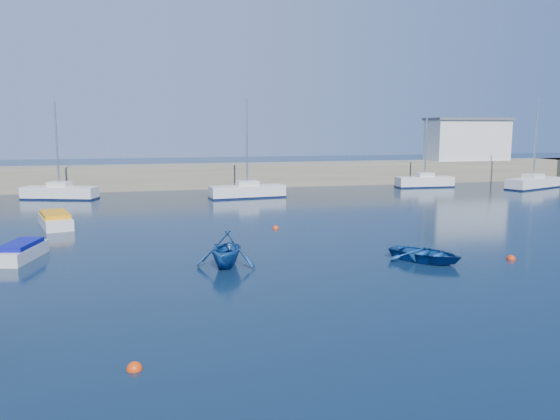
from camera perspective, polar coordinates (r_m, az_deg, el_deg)
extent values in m
plane|color=#0B1C32|center=(19.56, 17.00, -11.78)|extent=(220.00, 220.00, 0.00)
cube|color=#776F5B|center=(62.63, -5.01, 3.63)|extent=(96.00, 4.50, 2.60)
cube|color=silver|center=(73.31, 18.97, 6.90)|extent=(10.00, 4.00, 5.00)
cube|color=silver|center=(55.56, -22.02, 1.67)|extent=(7.18, 4.08, 1.18)
cylinder|color=#B7BABC|center=(55.25, -22.29, 6.38)|extent=(0.17, 0.17, 7.97)
cube|color=silver|center=(52.67, -3.43, 1.93)|extent=(7.40, 2.80, 1.17)
cylinder|color=#B7BABC|center=(52.33, -3.48, 7.09)|extent=(0.17, 0.17, 8.30)
cube|color=silver|center=(64.07, 14.86, 2.85)|extent=(6.56, 2.06, 1.17)
cylinder|color=#B7BABC|center=(63.80, 15.01, 6.71)|extent=(0.17, 0.17, 7.47)
cube|color=silver|center=(66.82, 24.91, 2.56)|extent=(7.91, 4.83, 1.16)
cylinder|color=#B7BABC|center=(66.55, 25.18, 6.83)|extent=(0.17, 0.17, 8.81)
cube|color=silver|center=(30.98, -25.39, -4.09)|extent=(2.11, 3.91, 0.66)
cube|color=#0B0E80|center=(30.89, -25.45, -3.26)|extent=(1.84, 2.99, 0.25)
cube|color=silver|center=(40.23, -22.43, -1.10)|extent=(2.92, 5.12, 0.73)
cube|color=orange|center=(40.16, -22.47, -0.40)|extent=(2.52, 3.93, 0.27)
imported|color=navy|center=(28.52, 14.98, -4.46)|extent=(4.33, 4.56, 0.77)
imported|color=navy|center=(26.60, -5.62, -4.07)|extent=(3.79, 4.07, 1.75)
sphere|color=red|center=(16.38, -14.96, -15.80)|extent=(0.45, 0.45, 0.45)
sphere|color=#AE2C0D|center=(30.46, 22.98, -4.78)|extent=(0.48, 0.48, 0.48)
sphere|color=red|center=(36.48, -0.45, -1.96)|extent=(0.43, 0.43, 0.43)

